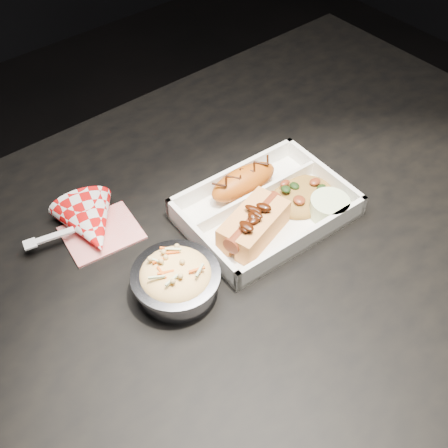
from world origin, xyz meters
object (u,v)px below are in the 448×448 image
(dining_table, at_px, (248,266))
(napkin_fork, at_px, (91,226))
(food_tray, at_px, (265,211))
(fried_pastry, at_px, (244,182))
(foil_coleslaw_cup, at_px, (176,278))
(hotdog, at_px, (254,223))

(dining_table, relative_size, napkin_fork, 7.11)
(dining_table, distance_m, food_tray, 0.11)
(dining_table, height_order, fried_pastry, fried_pastry)
(napkin_fork, bearing_deg, fried_pastry, -6.59)
(food_tray, relative_size, napkin_fork, 1.53)
(fried_pastry, distance_m, foil_coleslaw_cup, 0.21)
(napkin_fork, bearing_deg, food_tray, -18.06)
(hotdog, distance_m, foil_coleslaw_cup, 0.15)
(hotdog, bearing_deg, dining_table, 46.27)
(food_tray, relative_size, foil_coleslaw_cup, 2.13)
(dining_table, xyz_separation_m, foil_coleslaw_cup, (-0.15, -0.02, 0.12))
(hotdog, bearing_deg, food_tray, 12.64)
(dining_table, xyz_separation_m, napkin_fork, (-0.19, 0.15, 0.11))
(napkin_fork, bearing_deg, dining_table, -24.43)
(napkin_fork, bearing_deg, hotdog, -28.73)
(food_tray, distance_m, hotdog, 0.06)
(food_tray, height_order, napkin_fork, napkin_fork)
(dining_table, bearing_deg, fried_pastry, 57.61)
(fried_pastry, distance_m, hotdog, 0.09)
(food_tray, bearing_deg, hotdog, -149.23)
(foil_coleslaw_cup, distance_m, napkin_fork, 0.17)
(dining_table, height_order, foil_coleslaw_cup, foil_coleslaw_cup)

